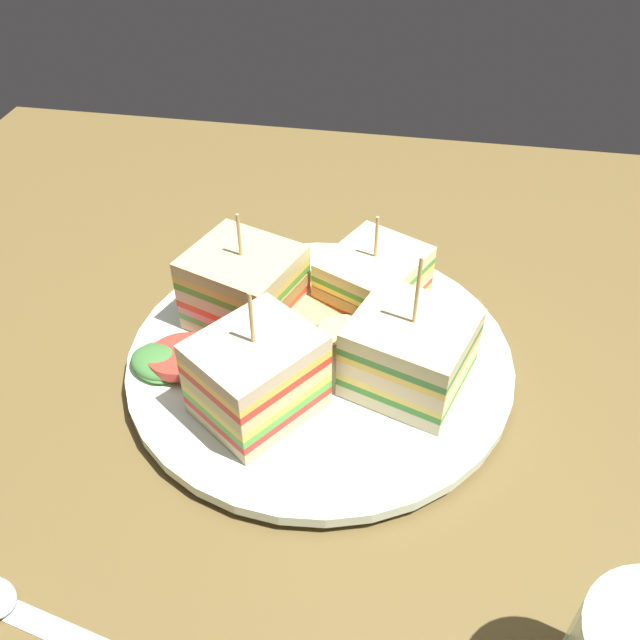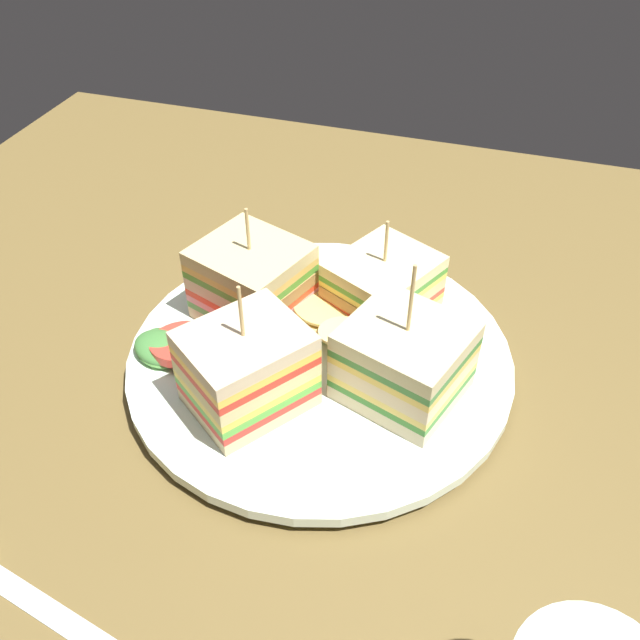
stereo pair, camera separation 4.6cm
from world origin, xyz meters
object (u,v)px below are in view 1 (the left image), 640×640
Objects in this scene: spoon at (20,613)px; sandwich_wedge_2 at (409,353)px; sandwich_wedge_3 at (373,282)px; sandwich_wedge_1 at (257,376)px; plate at (320,357)px; sandwich_wedge_0 at (245,288)px; chip_pile at (330,320)px.

sandwich_wedge_2 is at bearing -123.05° from spoon.
spoon is (18.45, 18.92, -3.85)cm from sandwich_wedge_2.
sandwich_wedge_1 is at bearing -1.07° from sandwich_wedge_3.
sandwich_wedge_3 is (-3.04, -5.81, 2.90)cm from plate.
sandwich_wedge_0 is 0.96× the size of sandwich_wedge_1.
plate is at bearing -109.08° from spoon.
sandwich_wedge_0 is 0.64× the size of spoon.
sandwich_wedge_0 is 6.65cm from chip_pile.
sandwich_wedge_2 is at bearing -31.28° from sandwich_wedge_1.
sandwich_wedge_2 reaches higher than plate.
sandwich_wedge_2 is at bearing 144.92° from chip_pile.
plate is 7.46cm from sandwich_wedge_1.
chip_pile is (2.67, 3.58, -1.17)cm from sandwich_wedge_3.
sandwich_wedge_1 is at bearing -50.63° from sandwich_wedge_0.
sandwich_wedge_0 is 24.58cm from spoon.
sandwich_wedge_1 is (2.99, 5.85, 3.54)cm from plate.
spoon is at bearing -175.80° from sandwich_wedge_1.
sandwich_wedge_3 is at bearing 39.06° from sandwich_wedge_0.
chip_pile is (-6.39, 0.38, -1.79)cm from sandwich_wedge_0.
sandwich_wedge_3 is (3.23, -7.73, -0.42)cm from sandwich_wedge_2.
sandwich_wedge_0 is 13.10cm from sandwich_wedge_2.
chip_pile is at bearing 13.17° from sandwich_wedge_1.
chip_pile reaches higher than spoon.
spoon is at bearing -85.11° from sandwich_wedge_0.
chip_pile is at bearing -10.45° from sandwich_wedge_3.
sandwich_wedge_3 is 0.65× the size of spoon.
chip_pile is 0.52× the size of spoon.
plate is at bearing -1.34° from sandwich_wedge_3.
plate is 2.92× the size of sandwich_wedge_3.
sandwich_wedge_2 is at bearing 48.95° from sandwich_wedge_3.
sandwich_wedge_1 reaches higher than sandwich_wedge_3.
spoon is at bearing 61.47° from chip_pile.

